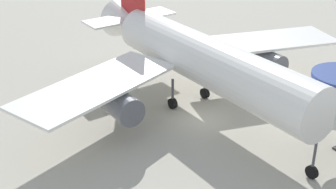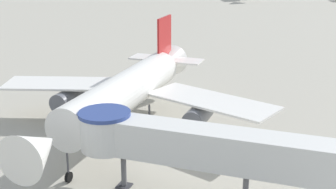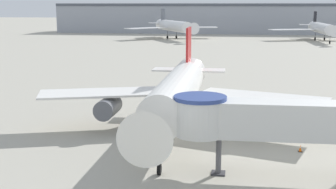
{
  "view_description": "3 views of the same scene",
  "coord_description": "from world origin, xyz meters",
  "views": [
    {
      "loc": [
        -20.52,
        -25.27,
        17.96
      ],
      "look_at": [
        -2.78,
        0.67,
        2.76
      ],
      "focal_mm": 50.0,
      "sensor_mm": 36.0,
      "label": 1
    },
    {
      "loc": [
        20.87,
        -39.07,
        18.74
      ],
      "look_at": [
        6.54,
        -1.57,
        5.61
      ],
      "focal_mm": 50.0,
      "sensor_mm": 36.0,
      "label": 2
    },
    {
      "loc": [
        7.01,
        -44.26,
        13.17
      ],
      "look_at": [
        0.72,
        -3.21,
        5.11
      ],
      "focal_mm": 50.0,
      "sensor_mm": 36.0,
      "label": 3
    }
  ],
  "objects": [
    {
      "name": "ground_plane",
      "position": [
        0.0,
        0.0,
        0.0
      ],
      "size": [
        800.0,
        800.0,
        0.0
      ],
      "primitive_type": "plane",
      "color": "#A8A393"
    },
    {
      "name": "traffic_cone_starboard_wing",
      "position": [
        12.72,
        -2.31,
        0.3
      ],
      "size": [
        0.38,
        0.38,
        0.63
      ],
      "color": "black",
      "rests_on": "ground_plane"
    },
    {
      "name": "jet_bridge",
      "position": [
        11.07,
        -8.93,
        4.54
      ],
      "size": [
        20.8,
        4.1,
        6.23
      ],
      "rotation": [
        0.0,
        0.0,
        0.03
      ],
      "color": "silver",
      "rests_on": "ground_plane"
    },
    {
      "name": "main_airplane",
      "position": [
        1.0,
        1.08,
        4.39
      ],
      "size": [
        30.71,
        30.84,
        10.41
      ],
      "rotation": [
        0.0,
        0.0,
        0.01
      ],
      "color": "white",
      "rests_on": "ground_plane"
    }
  ]
}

